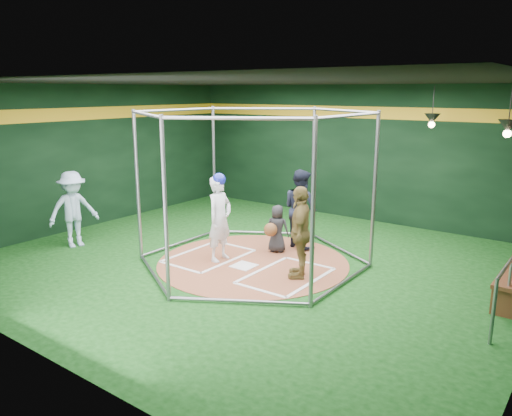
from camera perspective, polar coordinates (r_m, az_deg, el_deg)
The scene contains 14 objects.
room_shell at distance 9.58m, azimuth -0.33°, elevation 3.71°, with size 10.10×9.10×3.53m.
clay_disc at distance 10.01m, azimuth -0.34°, elevation -6.21°, with size 3.80×3.80×0.01m, color #985437.
home_plate at distance 9.78m, azimuth -1.40°, elevation -6.62°, with size 0.43×0.43×0.01m, color white.
batter_box_left at distance 10.40m, azimuth -5.39°, elevation -5.46°, with size 1.17×1.77×0.01m.
batter_box_right at distance 9.31m, azimuth 3.47°, elevation -7.71°, with size 1.17×1.77×0.01m.
batting_cage at distance 9.62m, azimuth -0.35°, elevation 2.21°, with size 4.05×4.67×3.00m.
pendant_lamp_near at distance 11.70m, azimuth 19.47°, elevation 9.57°, with size 0.34×0.34×0.90m.
pendant_lamp_far at distance 9.73m, azimuth 26.86°, elevation 8.30°, with size 0.34×0.34×0.90m.
batter_figure at distance 9.91m, azimuth -4.17°, elevation -1.07°, with size 0.42×0.63×1.77m.
visitor_leopard at distance 9.04m, azimuth 5.09°, elevation -2.75°, with size 0.99×0.41×1.69m, color #9E8643.
catcher_figure at distance 10.48m, azimuth 2.35°, elevation -2.38°, with size 0.57×0.62×1.01m.
umpire at distance 10.79m, azimuth 5.12°, elevation -0.06°, with size 0.83×0.65×1.71m, color black.
bystander_blue at distance 11.52m, azimuth -20.16°, elevation -0.15°, with size 1.08×0.62×1.67m, color #AAC6E0.
steel_railing at distance 7.92m, azimuth 26.38°, elevation -8.19°, with size 0.05×1.10×0.95m.
Camera 1 is at (5.64, -7.57, 3.35)m, focal length 35.00 mm.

